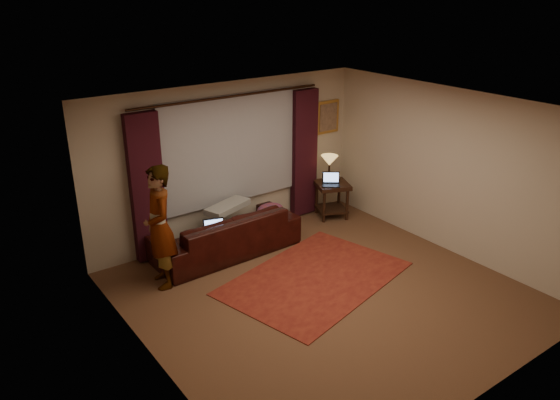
# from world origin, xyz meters

# --- Properties ---
(floor) EXTENTS (5.00, 5.00, 0.01)m
(floor) POSITION_xyz_m (0.00, 0.00, -0.01)
(floor) COLOR brown
(floor) RESTS_ON ground
(ceiling) EXTENTS (5.00, 5.00, 0.02)m
(ceiling) POSITION_xyz_m (0.00, 0.00, 2.60)
(ceiling) COLOR silver
(ceiling) RESTS_ON ground
(wall_back) EXTENTS (5.00, 0.02, 2.60)m
(wall_back) POSITION_xyz_m (0.00, 2.50, 1.30)
(wall_back) COLOR #BEAE97
(wall_back) RESTS_ON ground
(wall_front) EXTENTS (5.00, 0.02, 2.60)m
(wall_front) POSITION_xyz_m (0.00, -2.50, 1.30)
(wall_front) COLOR #BEAE97
(wall_front) RESTS_ON ground
(wall_left) EXTENTS (0.02, 5.00, 2.60)m
(wall_left) POSITION_xyz_m (-2.50, 0.00, 1.30)
(wall_left) COLOR #BEAE97
(wall_left) RESTS_ON ground
(wall_right) EXTENTS (0.02, 5.00, 2.60)m
(wall_right) POSITION_xyz_m (2.50, 0.00, 1.30)
(wall_right) COLOR #BEAE97
(wall_right) RESTS_ON ground
(sheer_curtain) EXTENTS (2.50, 0.05, 1.80)m
(sheer_curtain) POSITION_xyz_m (0.00, 2.44, 1.50)
(sheer_curtain) COLOR #9A9AA1
(sheer_curtain) RESTS_ON wall_back
(drape_left) EXTENTS (0.50, 0.14, 2.30)m
(drape_left) POSITION_xyz_m (-1.50, 2.39, 1.18)
(drape_left) COLOR black
(drape_left) RESTS_ON floor
(drape_right) EXTENTS (0.50, 0.14, 2.30)m
(drape_right) POSITION_xyz_m (1.50, 2.39, 1.18)
(drape_right) COLOR black
(drape_right) RESTS_ON floor
(curtain_rod) EXTENTS (0.04, 0.04, 3.40)m
(curtain_rod) POSITION_xyz_m (0.00, 2.39, 2.38)
(curtain_rod) COLOR black
(curtain_rod) RESTS_ON wall_back
(picture_frame) EXTENTS (0.50, 0.04, 0.60)m
(picture_frame) POSITION_xyz_m (2.10, 2.47, 1.75)
(picture_frame) COLOR gold
(picture_frame) RESTS_ON wall_back
(sofa) EXTENTS (2.37, 1.07, 0.95)m
(sofa) POSITION_xyz_m (-0.46, 1.88, 0.47)
(sofa) COLOR black
(sofa) RESTS_ON floor
(throw_blanket) EXTENTS (0.86, 0.57, 0.09)m
(throw_blanket) POSITION_xyz_m (-0.30, 2.07, 0.95)
(throw_blanket) COLOR gray
(throw_blanket) RESTS_ON sofa
(clothing_pile) EXTENTS (0.54, 0.46, 0.20)m
(clothing_pile) POSITION_xyz_m (0.33, 1.79, 0.57)
(clothing_pile) COLOR #5F293E
(clothing_pile) RESTS_ON sofa
(laptop_sofa) EXTENTS (0.41, 0.43, 0.23)m
(laptop_sofa) POSITION_xyz_m (-0.78, 1.64, 0.59)
(laptop_sofa) COLOR black
(laptop_sofa) RESTS_ON sofa
(area_rug) EXTENTS (3.02, 2.37, 0.01)m
(area_rug) POSITION_xyz_m (0.16, 0.41, 0.01)
(area_rug) COLOR maroon
(area_rug) RESTS_ON floor
(end_table) EXTENTS (0.74, 0.74, 0.66)m
(end_table) POSITION_xyz_m (1.86, 2.00, 0.33)
(end_table) COLOR black
(end_table) RESTS_ON floor
(tiffany_lamp) EXTENTS (0.42, 0.42, 0.49)m
(tiffany_lamp) POSITION_xyz_m (1.86, 2.11, 0.90)
(tiffany_lamp) COLOR olive
(tiffany_lamp) RESTS_ON end_table
(laptop_table) EXTENTS (0.45, 0.45, 0.22)m
(laptop_table) POSITION_xyz_m (1.74, 1.91, 0.77)
(laptop_table) COLOR black
(laptop_table) RESTS_ON end_table
(person) EXTENTS (0.61, 0.61, 1.79)m
(person) POSITION_xyz_m (-1.69, 1.58, 0.89)
(person) COLOR gray
(person) RESTS_ON floor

